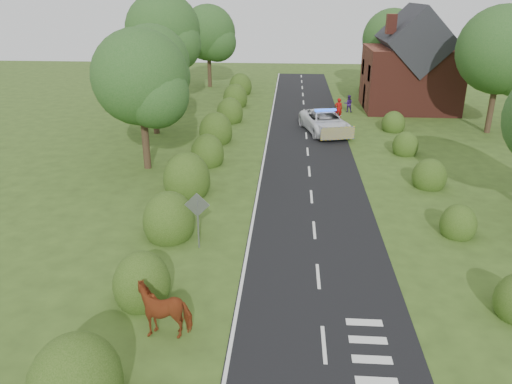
# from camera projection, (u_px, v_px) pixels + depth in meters

# --- Properties ---
(ground) EXTENTS (120.00, 120.00, 0.00)m
(ground) POSITION_uv_depth(u_px,v_px,m) (318.00, 277.00, 19.25)
(ground) COLOR #364C1C
(road) EXTENTS (6.00, 70.00, 0.02)m
(road) POSITION_uv_depth(u_px,v_px,m) (308.00, 156.00, 33.11)
(road) COLOR black
(road) RESTS_ON ground
(road_markings) EXTENTS (4.96, 70.00, 0.01)m
(road_markings) POSITION_uv_depth(u_px,v_px,m) (283.00, 166.00, 31.29)
(road_markings) COLOR white
(road_markings) RESTS_ON road
(hedgerow_left) EXTENTS (2.75, 50.41, 3.00)m
(hedgerow_left) POSITION_uv_depth(u_px,v_px,m) (202.00, 159.00, 30.20)
(hedgerow_left) COLOR #24430F
(hedgerow_left) RESTS_ON ground
(hedgerow_right) EXTENTS (2.10, 45.78, 2.10)m
(hedgerow_right) POSITION_uv_depth(u_px,v_px,m) (424.00, 170.00, 28.97)
(hedgerow_right) COLOR #24430F
(hedgerow_right) RESTS_ON ground
(tree_left_a) EXTENTS (5.74, 5.60, 8.38)m
(tree_left_a) POSITION_uv_depth(u_px,v_px,m) (144.00, 82.00, 28.83)
(tree_left_a) COLOR #332316
(tree_left_a) RESTS_ON ground
(tree_left_b) EXTENTS (5.74, 5.60, 8.07)m
(tree_left_b) POSITION_uv_depth(u_px,v_px,m) (155.00, 67.00, 36.43)
(tree_left_b) COLOR #332316
(tree_left_b) RESTS_ON ground
(tree_left_c) EXTENTS (6.97, 6.80, 10.22)m
(tree_left_c) POSITION_uv_depth(u_px,v_px,m) (166.00, 34.00, 45.18)
(tree_left_c) COLOR #332316
(tree_left_c) RESTS_ON ground
(tree_left_d) EXTENTS (6.15, 6.00, 8.89)m
(tree_left_d) POSITION_uv_depth(u_px,v_px,m) (210.00, 35.00, 54.61)
(tree_left_d) COLOR #332316
(tree_left_d) RESTS_ON ground
(tree_right_b) EXTENTS (6.56, 6.40, 9.40)m
(tree_right_b) POSITION_uv_depth(u_px,v_px,m) (506.00, 54.00, 36.26)
(tree_right_b) COLOR #332316
(tree_right_b) RESTS_ON ground
(tree_right_c) EXTENTS (6.15, 6.00, 8.58)m
(tree_right_c) POSITION_uv_depth(u_px,v_px,m) (394.00, 41.00, 51.60)
(tree_right_c) COLOR #332316
(tree_right_c) RESTS_ON ground
(road_sign) EXTENTS (1.06, 0.08, 2.53)m
(road_sign) POSITION_uv_depth(u_px,v_px,m) (197.00, 212.00, 20.80)
(road_sign) COLOR gray
(road_sign) RESTS_ON ground
(house) EXTENTS (8.00, 7.40, 9.17)m
(house) POSITION_uv_depth(u_px,v_px,m) (411.00, 67.00, 44.92)
(house) COLOR maroon
(house) RESTS_ON ground
(cow) EXTENTS (2.18, 1.30, 1.48)m
(cow) POSITION_uv_depth(u_px,v_px,m) (165.00, 311.00, 15.97)
(cow) COLOR brown
(cow) RESTS_ON ground
(police_van) EXTENTS (4.18, 6.57, 1.83)m
(police_van) POSITION_uv_depth(u_px,v_px,m) (325.00, 122.00, 38.32)
(police_van) COLOR white
(police_van) RESTS_ON ground
(pedestrian_red) EXTENTS (0.68, 0.46, 1.81)m
(pedestrian_red) POSITION_uv_depth(u_px,v_px,m) (338.00, 109.00, 42.26)
(pedestrian_red) COLOR #A00B0A
(pedestrian_red) RESTS_ON ground
(pedestrian_purple) EXTENTS (0.74, 0.58, 1.53)m
(pedestrian_purple) POSITION_uv_depth(u_px,v_px,m) (348.00, 104.00, 44.79)
(pedestrian_purple) COLOR #351862
(pedestrian_purple) RESTS_ON ground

